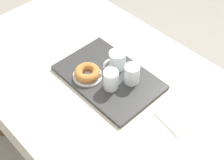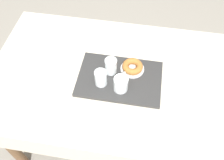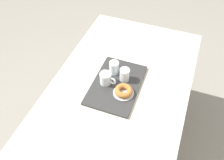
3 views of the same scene
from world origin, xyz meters
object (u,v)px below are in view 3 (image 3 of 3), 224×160
Objects in this scene: water_glass_near at (125,75)px; sugar_donut_left at (124,91)px; donut_plate_left at (123,93)px; paper_napkin at (126,52)px; tea_mug_left at (106,79)px; serving_tray at (116,85)px; water_glass_far at (114,68)px; dining_table at (119,97)px.

water_glass_near is 0.78× the size of sugar_donut_left.
donut_plate_left is 0.99× the size of paper_napkin.
tea_mug_left is at bearing -108.29° from sugar_donut_left.
serving_tray reaches higher than paper_napkin.
water_glass_near reaches higher than tea_mug_left.
tea_mug_left is at bearing -76.85° from serving_tray.
water_glass_far reaches higher than sugar_donut_left.
donut_plate_left is at bearing 48.90° from serving_tray.
tea_mug_left is at bearing -8.62° from water_glass_far.
dining_table is 0.14m from donut_plate_left.
water_glass_far is 0.78× the size of sugar_donut_left.
water_glass_far is 0.68× the size of donut_plate_left.
sugar_donut_left is (0.04, 0.14, -0.01)m from tea_mug_left.
serving_tray is 5.06× the size of water_glass_far.
water_glass_near is at bearing 124.14° from tea_mug_left.
dining_table is 0.16m from sugar_donut_left.
water_glass_far is at bearing -151.57° from serving_tray.
sugar_donut_left is (0.15, 0.12, -0.01)m from water_glass_far.
tea_mug_left is 0.86× the size of paper_napkin.
sugar_donut_left reaches higher than donut_plate_left.
serving_tray reaches higher than dining_table.
serving_tray is 3.44× the size of donut_plate_left.
serving_tray is 0.12m from water_glass_far.
water_glass_near is 1.00× the size of water_glass_far.
water_glass_near is (-0.05, 0.04, 0.05)m from serving_tray.
donut_plate_left is at bearing 71.71° from tea_mug_left.
tea_mug_left is at bearing -86.04° from dining_table.
paper_napkin is (-0.35, -0.07, 0.10)m from dining_table.
sugar_donut_left is at bearing 48.90° from serving_tray.
dining_table is at bearing 35.49° from water_glass_far.
water_glass_near is 0.09m from water_glass_far.
water_glass_far is at bearing -144.51° from dining_table.
tea_mug_left is (0.01, -0.09, 0.16)m from dining_table.
dining_table is 0.18m from tea_mug_left.
donut_plate_left is at bearing 15.60° from paper_napkin.
serving_tray is at bearing -112.52° from dining_table.
serving_tray is at bearing -33.98° from water_glass_near.
sugar_donut_left is 0.42m from paper_napkin.
sugar_donut_left reaches higher than paper_napkin.
water_glass_near is 0.67× the size of paper_napkin.
tea_mug_left is 0.87× the size of donut_plate_left.
donut_plate_left is at bearing 42.43° from dining_table.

